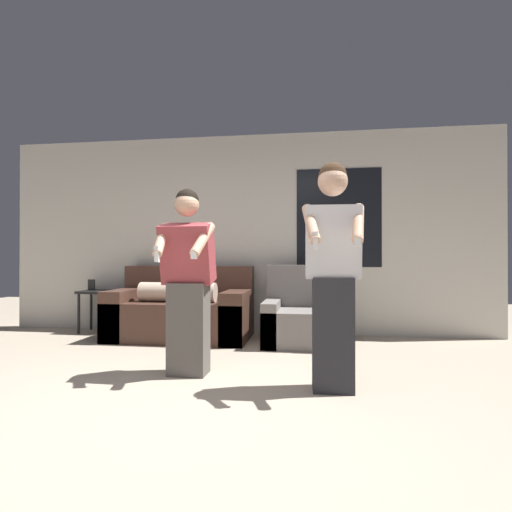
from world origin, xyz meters
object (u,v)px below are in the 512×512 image
Objects in this scene: side_table at (102,297)px; person_right at (333,273)px; couch at (182,312)px; person_left at (188,282)px; armchair at (299,318)px.

person_right is at bearing -33.88° from side_table.
person_right reaches higher than couch.
person_right is at bearing -11.19° from person_left.
armchair is at bearing -3.50° from couch.
armchair is (1.49, -0.09, -0.03)m from couch.
person_left is at bearing 168.81° from person_right.
person_left is at bearing -122.15° from armchair.
person_right reaches higher than person_left.
person_right is (1.80, -1.79, 0.57)m from couch.
person_left is at bearing -69.66° from couch.
couch is 1.72m from person_left.
armchair is 1.79m from person_left.
couch is at bearing 176.50° from armchair.
side_table is 0.45× the size of person_left.
person_left is (-0.91, -1.45, 0.52)m from armchair.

